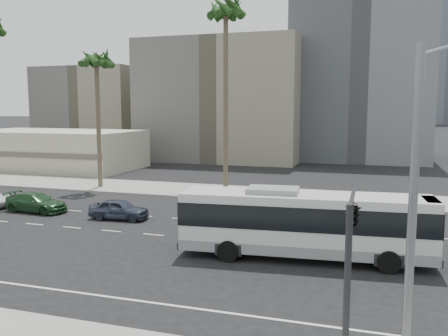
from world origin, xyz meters
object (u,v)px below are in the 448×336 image
at_px(car_a, 119,209).
at_px(city_bus, 304,222).
at_px(palm_mid, 96,62).
at_px(palm_near, 226,14).
at_px(car_b, 36,202).
at_px(streetlight_corner, 420,199).
at_px(traffic_signal, 353,217).

bearing_deg(car_a, city_bus, -113.67).
bearing_deg(palm_mid, car_a, -52.66).
height_order(city_bus, palm_near, palm_near).
bearing_deg(car_b, palm_near, -42.75).
relative_size(streetlight_corner, traffic_signal, 1.81).
height_order(traffic_signal, palm_near, palm_near).
xyz_separation_m(car_b, streetlight_corner, (25.71, -16.83, 4.91)).
bearing_deg(palm_near, car_b, -136.60).
xyz_separation_m(car_b, palm_mid, (-1.25, 11.01, 11.61)).
distance_m(car_a, traffic_signal, 22.44).
bearing_deg(traffic_signal, palm_mid, 134.41).
xyz_separation_m(city_bus, palm_mid, (-22.50, 16.21, 10.37)).
distance_m(traffic_signal, palm_mid, 36.91).
height_order(traffic_signal, palm_mid, palm_mid).
bearing_deg(car_b, streetlight_corner, -119.36).
xyz_separation_m(city_bus, palm_near, (-9.43, 16.39, 14.15)).
height_order(car_a, palm_near, palm_near).
distance_m(city_bus, car_b, 21.92).
bearing_deg(palm_near, city_bus, -60.09).
distance_m(car_a, palm_mid, 18.31).
relative_size(city_bus, streetlight_corner, 1.33).
bearing_deg(streetlight_corner, palm_mid, 156.87).
distance_m(car_b, palm_mid, 16.05).
bearing_deg(car_b, city_bus, -99.90).
distance_m(car_b, palm_near, 22.40).
bearing_deg(palm_near, palm_mid, -179.22).
relative_size(city_bus, car_b, 2.62).
bearing_deg(palm_near, traffic_signal, -64.87).
bearing_deg(city_bus, car_a, 155.68).
bearing_deg(car_a, traffic_signal, -135.14).
height_order(car_b, traffic_signal, traffic_signal).
distance_m(city_bus, car_a, 14.83).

